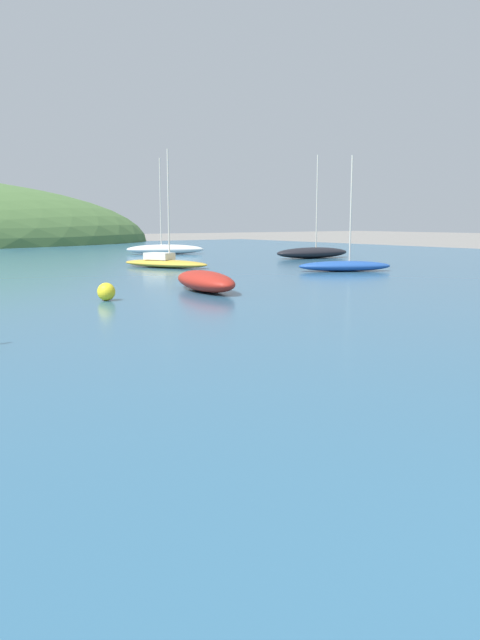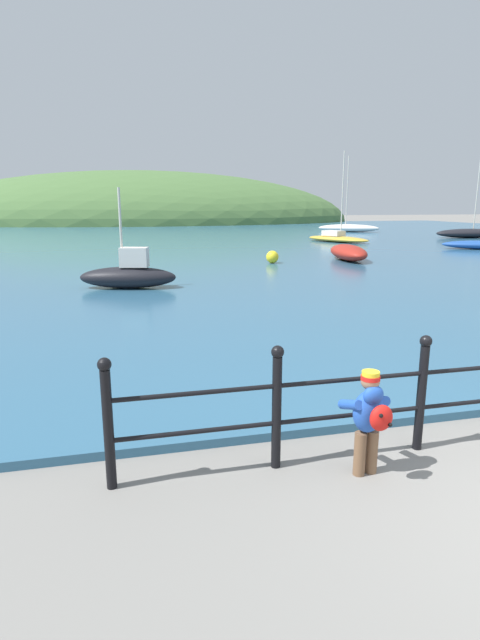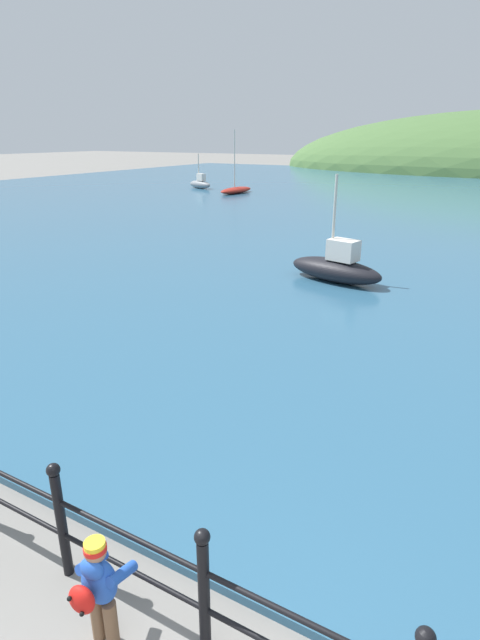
{
  "view_description": "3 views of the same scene",
  "coord_description": "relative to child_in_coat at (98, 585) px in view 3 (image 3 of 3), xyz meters",
  "views": [
    {
      "loc": [
        -4.45,
        0.51,
        2.32
      ],
      "look_at": [
        0.17,
        6.93,
        1.06
      ],
      "focal_mm": 35.0,
      "sensor_mm": 36.0,
      "label": 1
    },
    {
      "loc": [
        -3.46,
        -2.64,
        2.46
      ],
      "look_at": [
        -1.79,
        4.16,
        0.83
      ],
      "focal_mm": 28.0,
      "sensor_mm": 36.0,
      "label": 2
    },
    {
      "loc": [
        1.04,
        -0.78,
        3.82
      ],
      "look_at": [
        -2.69,
        5.76,
        1.03
      ],
      "focal_mm": 28.0,
      "sensor_mm": 36.0,
      "label": 3
    }
  ],
  "objects": [
    {
      "name": "iron_railing",
      "position": [
        1.51,
        0.33,
        0.04
      ],
      "size": [
        7.74,
        0.12,
        1.21
      ],
      "color": "black",
      "rests_on": "ground"
    },
    {
      "name": "child_in_coat",
      "position": [
        0.0,
        0.0,
        0.0
      ],
      "size": [
        0.4,
        0.55,
        1.0
      ],
      "color": "brown",
      "rests_on": "ground"
    },
    {
      "name": "boat_white_sailboat",
      "position": [
        -19.24,
        29.92,
        -0.15
      ],
      "size": [
        2.49,
        1.49,
        2.48
      ],
      "color": "gray",
      "rests_on": "water"
    },
    {
      "name": "boat_twin_mast",
      "position": [
        -15.24,
        28.37,
        -0.28
      ],
      "size": [
        1.26,
        3.4,
        4.08
      ],
      "color": "maroon",
      "rests_on": "water"
    },
    {
      "name": "boat_nearest_quay",
      "position": [
        -1.87,
        10.7,
        -0.12
      ],
      "size": [
        2.88,
        1.52,
        2.8
      ],
      "color": "black",
      "rests_on": "water"
    }
  ]
}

